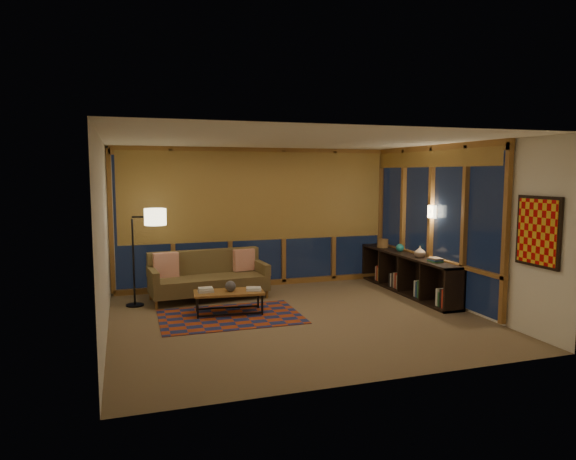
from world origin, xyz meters
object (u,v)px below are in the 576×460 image
object	(u,v)px
coffee_table	(229,303)
sofa	(209,276)
floor_lamp	(133,257)
bookshelf	(407,273)

from	to	relation	value
coffee_table	sofa	bearing A→B (deg)	103.70
sofa	floor_lamp	xyz separation A→B (m)	(-1.26, -0.06, 0.41)
coffee_table	floor_lamp	world-z (taller)	floor_lamp
floor_lamp	bookshelf	world-z (taller)	floor_lamp
coffee_table	bookshelf	world-z (taller)	bookshelf
sofa	coffee_table	distance (m)	1.08
sofa	floor_lamp	distance (m)	1.33
sofa	coffee_table	world-z (taller)	sofa
coffee_table	floor_lamp	bearing A→B (deg)	150.82
coffee_table	bookshelf	distance (m)	3.46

